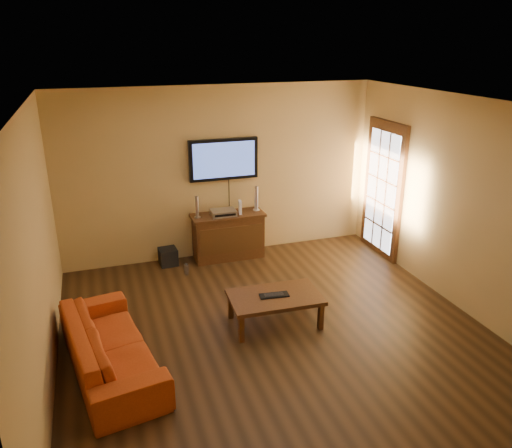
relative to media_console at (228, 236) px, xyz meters
name	(u,v)px	position (x,y,z in m)	size (l,w,h in m)	color
ground_plane	(275,331)	(-0.05, -2.27, -0.37)	(5.00, 5.00, 0.00)	black
room_walls	(259,184)	(-0.05, -1.65, 1.32)	(5.00, 5.00, 5.00)	tan
french_door	(383,191)	(2.41, -0.57, 0.68)	(0.07, 1.02, 2.22)	#3D200D
media_console	(228,236)	(0.00, 0.00, 0.00)	(1.16, 0.44, 0.74)	#3D200D
television	(224,159)	(0.00, 0.18, 1.20)	(1.09, 0.08, 0.64)	black
coffee_table	(275,299)	(0.01, -2.11, -0.03)	(1.14, 0.72, 0.39)	#3D200D
sofa	(109,338)	(-1.97, -2.40, 0.01)	(1.94, 0.57, 0.76)	#B54114
speaker_left	(197,208)	(-0.49, 0.00, 0.52)	(0.09, 0.09, 0.34)	silver
speaker_right	(256,199)	(0.49, 0.04, 0.55)	(0.11, 0.11, 0.40)	silver
av_receiver	(223,212)	(-0.08, -0.02, 0.41)	(0.38, 0.27, 0.09)	silver
game_console	(240,207)	(0.19, -0.03, 0.47)	(0.04, 0.15, 0.21)	white
subwoofer	(168,257)	(-0.97, 0.03, -0.24)	(0.27, 0.27, 0.27)	black
bottle	(186,269)	(-0.77, -0.42, -0.28)	(0.07, 0.07, 0.19)	white
keyboard	(274,295)	(-0.01, -2.12, 0.03)	(0.37, 0.17, 0.02)	black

